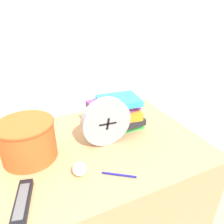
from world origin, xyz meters
TOP-DOWN VIEW (x-y plane):
  - wall_back at (0.00, 0.72)m, footprint 6.00×0.04m
  - desk at (0.00, 0.32)m, footprint 1.08×0.65m
  - desk_clock at (0.13, 0.31)m, footprint 0.21×0.04m
  - book_stack at (0.23, 0.42)m, footprint 0.25×0.21m
  - basket at (-0.18, 0.36)m, footprint 0.22×0.22m
  - tv_remote at (-0.23, 0.13)m, footprint 0.09×0.19m
  - crumpled_paper_ball at (-0.03, 0.18)m, footprint 0.05×0.05m
  - pen at (0.09, 0.12)m, footprint 0.11×0.08m

SIDE VIEW (x-z plane):
  - desk at x=0.00m, z-range 0.00..0.74m
  - pen at x=0.09m, z-range 0.74..0.75m
  - tv_remote at x=-0.23m, z-range 0.74..0.77m
  - crumpled_paper_ball at x=-0.03m, z-range 0.74..0.80m
  - book_stack at x=0.23m, z-range 0.75..0.91m
  - basket at x=-0.18m, z-range 0.75..0.91m
  - desk_clock at x=0.13m, z-range 0.74..0.96m
  - wall_back at x=0.00m, z-range 0.00..2.40m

